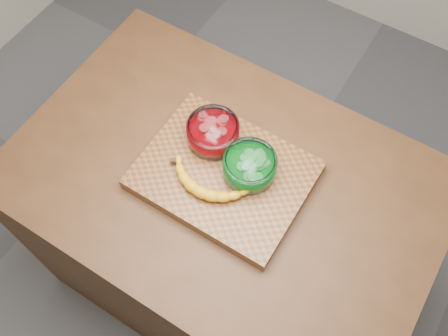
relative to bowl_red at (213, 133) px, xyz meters
The scene contains 6 objects.
ground 0.98m from the bowl_red, 41.82° to the right, with size 3.50×3.50×0.00m, color #58595D.
counter 0.53m from the bowl_red, 41.82° to the right, with size 1.20×0.80×0.90m, color #492A15.
cutting_board 0.12m from the bowl_red, 41.82° to the right, with size 0.45×0.35×0.04m, color brown.
bowl_red is the anchor object (origin of this frame).
bowl_green 0.14m from the bowl_red, 15.13° to the right, with size 0.14×0.14×0.07m.
banana 0.15m from the bowl_red, 64.86° to the right, with size 0.26×0.12×0.04m, color orange, non-canonical shape.
Camera 1 is at (0.34, -0.55, 2.13)m, focal length 40.00 mm.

